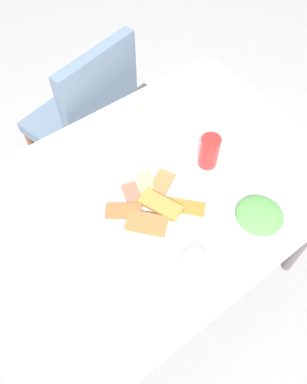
{
  "coord_description": "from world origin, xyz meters",
  "views": [
    {
      "loc": [
        -0.41,
        -0.54,
        1.75
      ],
      "look_at": [
        -0.01,
        -0.02,
        0.77
      ],
      "focal_mm": 34.98,
      "sensor_mm": 36.0,
      "label": 1
    }
  ],
  "objects_px": {
    "pide_platter": "(154,204)",
    "drinking_glass": "(194,269)",
    "dining_chair": "(88,117)",
    "paper_napkin": "(112,291)",
    "fork": "(116,295)",
    "spoon": "(109,285)",
    "salad_plate_rice": "(135,122)",
    "dining_table": "(152,204)",
    "soda_can": "(209,152)",
    "salad_plate_greens": "(259,216)"
  },
  "relations": [
    {
      "from": "salad_plate_rice",
      "to": "drinking_glass",
      "type": "xyz_separation_m",
      "value": [
        -0.21,
        -0.57,
        0.03
      ]
    },
    {
      "from": "fork",
      "to": "spoon",
      "type": "bearing_deg",
      "value": 83.17
    },
    {
      "from": "salad_plate_greens",
      "to": "drinking_glass",
      "type": "xyz_separation_m",
      "value": [
        -0.28,
        -0.02,
        0.03
      ]
    },
    {
      "from": "drinking_glass",
      "to": "paper_napkin",
      "type": "bearing_deg",
      "value": 153.51
    },
    {
      "from": "paper_napkin",
      "to": "spoon",
      "type": "height_order",
      "value": "spoon"
    },
    {
      "from": "fork",
      "to": "spoon",
      "type": "distance_m",
      "value": 0.04
    },
    {
      "from": "salad_plate_greens",
      "to": "dining_table",
      "type": "bearing_deg",
      "value": 125.82
    },
    {
      "from": "pide_platter",
      "to": "spoon",
      "type": "height_order",
      "value": "pide_platter"
    },
    {
      "from": "dining_chair",
      "to": "paper_napkin",
      "type": "xyz_separation_m",
      "value": [
        -0.4,
        -0.84,
        0.24
      ]
    },
    {
      "from": "fork",
      "to": "spoon",
      "type": "xyz_separation_m",
      "value": [
        0.0,
        0.04,
        0.0
      ]
    },
    {
      "from": "soda_can",
      "to": "salad_plate_rice",
      "type": "bearing_deg",
      "value": 107.22
    },
    {
      "from": "soda_can",
      "to": "drinking_glass",
      "type": "bearing_deg",
      "value": -137.56
    },
    {
      "from": "salad_plate_greens",
      "to": "paper_napkin",
      "type": "distance_m",
      "value": 0.49
    },
    {
      "from": "salad_plate_rice",
      "to": "paper_napkin",
      "type": "distance_m",
      "value": 0.63
    },
    {
      "from": "pide_platter",
      "to": "paper_napkin",
      "type": "height_order",
      "value": "pide_platter"
    },
    {
      "from": "pide_platter",
      "to": "drinking_glass",
      "type": "height_order",
      "value": "drinking_glass"
    },
    {
      "from": "dining_table",
      "to": "fork",
      "type": "bearing_deg",
      "value": -143.06
    },
    {
      "from": "dining_chair",
      "to": "drinking_glass",
      "type": "height_order",
      "value": "dining_chair"
    },
    {
      "from": "salad_plate_greens",
      "to": "fork",
      "type": "bearing_deg",
      "value": 172.58
    },
    {
      "from": "salad_plate_rice",
      "to": "fork",
      "type": "xyz_separation_m",
      "value": [
        -0.42,
        -0.49,
        -0.01
      ]
    },
    {
      "from": "pide_platter",
      "to": "paper_napkin",
      "type": "relative_size",
      "value": 2.1
    },
    {
      "from": "paper_napkin",
      "to": "pide_platter",
      "type": "bearing_deg",
      "value": 29.83
    },
    {
      "from": "salad_plate_greens",
      "to": "spoon",
      "type": "xyz_separation_m",
      "value": [
        -0.49,
        0.1,
        -0.01
      ]
    },
    {
      "from": "pide_platter",
      "to": "drinking_glass",
      "type": "xyz_separation_m",
      "value": [
        -0.06,
        -0.25,
        0.04
      ]
    },
    {
      "from": "paper_napkin",
      "to": "fork",
      "type": "distance_m",
      "value": 0.02
    },
    {
      "from": "dining_table",
      "to": "soda_can",
      "type": "height_order",
      "value": "soda_can"
    },
    {
      "from": "dining_table",
      "to": "pide_platter",
      "type": "bearing_deg",
      "value": -119.11
    },
    {
      "from": "dining_table",
      "to": "salad_plate_rice",
      "type": "distance_m",
      "value": 0.32
    },
    {
      "from": "drinking_glass",
      "to": "dining_table",
      "type": "bearing_deg",
      "value": 74.53
    },
    {
      "from": "dining_table",
      "to": "paper_napkin",
      "type": "xyz_separation_m",
      "value": [
        -0.29,
        -0.2,
        0.08
      ]
    },
    {
      "from": "fork",
      "to": "spoon",
      "type": "relative_size",
      "value": 1.05
    },
    {
      "from": "pide_platter",
      "to": "fork",
      "type": "xyz_separation_m",
      "value": [
        -0.26,
        -0.17,
        -0.01
      ]
    },
    {
      "from": "pide_platter",
      "to": "spoon",
      "type": "relative_size",
      "value": 1.67
    },
    {
      "from": "dining_chair",
      "to": "spoon",
      "type": "bearing_deg",
      "value": -116.02
    },
    {
      "from": "fork",
      "to": "spoon",
      "type": "height_order",
      "value": "same"
    },
    {
      "from": "salad_plate_rice",
      "to": "fork",
      "type": "distance_m",
      "value": 0.64
    },
    {
      "from": "pide_platter",
      "to": "soda_can",
      "type": "relative_size",
      "value": 2.53
    },
    {
      "from": "pide_platter",
      "to": "drinking_glass",
      "type": "distance_m",
      "value": 0.26
    },
    {
      "from": "dining_table",
      "to": "fork",
      "type": "distance_m",
      "value": 0.37
    },
    {
      "from": "dining_chair",
      "to": "paper_napkin",
      "type": "relative_size",
      "value": 6.11
    },
    {
      "from": "dining_chair",
      "to": "drinking_glass",
      "type": "distance_m",
      "value": 1.0
    },
    {
      "from": "drinking_glass",
      "to": "salad_plate_greens",
      "type": "bearing_deg",
      "value": 4.02
    },
    {
      "from": "dining_table",
      "to": "soda_can",
      "type": "distance_m",
      "value": 0.26
    },
    {
      "from": "salad_plate_rice",
      "to": "paper_napkin",
      "type": "xyz_separation_m",
      "value": [
        -0.42,
        -0.47,
        -0.02
      ]
    },
    {
      "from": "paper_napkin",
      "to": "spoon",
      "type": "xyz_separation_m",
      "value": [
        0.0,
        0.02,
        0.0
      ]
    },
    {
      "from": "soda_can",
      "to": "drinking_glass",
      "type": "xyz_separation_m",
      "value": [
        -0.3,
        -0.28,
        -0.01
      ]
    },
    {
      "from": "drinking_glass",
      "to": "spoon",
      "type": "relative_size",
      "value": 0.54
    },
    {
      "from": "dining_chair",
      "to": "soda_can",
      "type": "height_order",
      "value": "dining_chair"
    },
    {
      "from": "drinking_glass",
      "to": "paper_napkin",
      "type": "xyz_separation_m",
      "value": [
        -0.2,
        0.1,
        -0.05
      ]
    },
    {
      "from": "paper_napkin",
      "to": "drinking_glass",
      "type": "bearing_deg",
      "value": -26.49
    }
  ]
}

